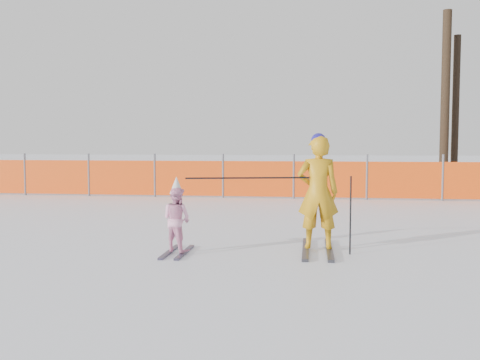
# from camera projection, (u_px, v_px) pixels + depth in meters

# --- Properties ---
(ground) EXTENTS (120.00, 120.00, 0.00)m
(ground) POSITION_uv_depth(u_px,v_px,m) (235.00, 252.00, 7.69)
(ground) COLOR white
(ground) RESTS_ON ground
(adult) EXTENTS (0.61, 1.57, 1.70)m
(adult) POSITION_uv_depth(u_px,v_px,m) (318.00, 193.00, 7.70)
(adult) COLOR black
(adult) RESTS_ON ground
(child) EXTENTS (0.55, 0.97, 1.09)m
(child) POSITION_uv_depth(u_px,v_px,m) (177.00, 218.00, 7.55)
(child) COLOR black
(child) RESTS_ON ground
(ski_poles) EXTENTS (2.32, 0.41, 1.10)m
(ski_poles) POSITION_uv_depth(u_px,v_px,m) (287.00, 192.00, 7.54)
(ski_poles) COLOR black
(ski_poles) RESTS_ON ground
(safety_fence) EXTENTS (15.65, 0.06, 1.25)m
(safety_fence) POSITION_uv_depth(u_px,v_px,m) (214.00, 178.00, 15.21)
(safety_fence) COLOR #595960
(safety_fence) RESTS_ON ground
(tree_trunks) EXTENTS (0.69, 0.70, 5.74)m
(tree_trunks) POSITION_uv_depth(u_px,v_px,m) (449.00, 106.00, 17.16)
(tree_trunks) COLOR #312215
(tree_trunks) RESTS_ON ground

